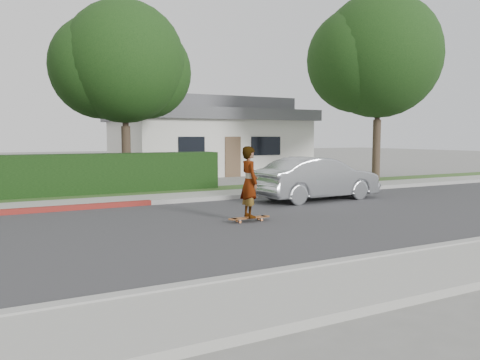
# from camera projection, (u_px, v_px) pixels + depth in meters

# --- Properties ---
(ground) EXTENTS (120.00, 120.00, 0.00)m
(ground) POSITION_uv_depth(u_px,v_px,m) (160.00, 232.00, 10.31)
(ground) COLOR slate
(ground) RESTS_ON ground
(road) EXTENTS (60.00, 8.00, 0.01)m
(road) POSITION_uv_depth(u_px,v_px,m) (160.00, 232.00, 10.31)
(road) COLOR #2D2D30
(road) RESTS_ON ground
(curb_near) EXTENTS (60.00, 0.20, 0.15)m
(curb_near) POSITION_uv_depth(u_px,v_px,m) (249.00, 279.00, 6.68)
(curb_near) COLOR #9E9E99
(curb_near) RESTS_ON ground
(sidewalk_near) EXTENTS (60.00, 1.60, 0.12)m
(sidewalk_near) POSITION_uv_depth(u_px,v_px,m) (284.00, 299.00, 5.89)
(sidewalk_near) COLOR gray
(sidewalk_near) RESTS_ON ground
(curb_far) EXTENTS (60.00, 0.20, 0.15)m
(curb_far) POSITION_uv_depth(u_px,v_px,m) (118.00, 205.00, 13.92)
(curb_far) COLOR #9E9E99
(curb_far) RESTS_ON ground
(sidewalk_far) EXTENTS (60.00, 1.60, 0.12)m
(sidewalk_far) POSITION_uv_depth(u_px,v_px,m) (111.00, 202.00, 14.72)
(sidewalk_far) COLOR gray
(sidewalk_far) RESTS_ON ground
(planting_strip) EXTENTS (60.00, 1.60, 0.10)m
(planting_strip) POSITION_uv_depth(u_px,v_px,m) (101.00, 196.00, 16.13)
(planting_strip) COLOR #2D4C1E
(planting_strip) RESTS_ON ground
(hedge) EXTENTS (15.00, 1.00, 1.50)m
(hedge) POSITION_uv_depth(u_px,v_px,m) (3.00, 178.00, 15.22)
(hedge) COLOR black
(hedge) RESTS_ON ground
(tree_center) EXTENTS (5.66, 4.84, 7.44)m
(tree_center) POSITION_uv_depth(u_px,v_px,m) (123.00, 66.00, 18.65)
(tree_center) COLOR #33261C
(tree_center) RESTS_ON ground
(tree_right) EXTENTS (6.32, 5.60, 8.56)m
(tree_right) POSITION_uv_depth(u_px,v_px,m) (376.00, 60.00, 21.43)
(tree_right) COLOR #33261C
(tree_right) RESTS_ON ground
(house) EXTENTS (10.60, 8.60, 4.30)m
(house) POSITION_uv_depth(u_px,v_px,m) (206.00, 137.00, 27.92)
(house) COLOR beige
(house) RESTS_ON ground
(skateboard) EXTENTS (1.13, 0.23, 0.11)m
(skateboard) POSITION_uv_depth(u_px,v_px,m) (249.00, 218.00, 11.54)
(skateboard) COLOR orange
(skateboard) RESTS_ON ground
(skateboarder) EXTENTS (0.48, 0.68, 1.75)m
(skateboarder) POSITION_uv_depth(u_px,v_px,m) (249.00, 182.00, 11.45)
(skateboarder) COLOR white
(skateboarder) RESTS_ON skateboard
(car_silver) EXTENTS (4.40, 1.72, 1.43)m
(car_silver) POSITION_uv_depth(u_px,v_px,m) (318.00, 179.00, 15.47)
(car_silver) COLOR #A8ABAF
(car_silver) RESTS_ON ground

